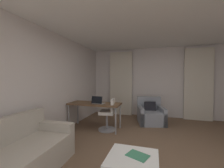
{
  "coord_description": "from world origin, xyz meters",
  "views": [
    {
      "loc": [
        -0.08,
        -2.61,
        1.45
      ],
      "look_at": [
        -1.23,
        1.21,
        1.29
      ],
      "focal_mm": 22.6,
      "sensor_mm": 36.0,
      "label": 1
    }
  ],
  "objects_px": {
    "desk": "(95,105)",
    "laptop": "(98,102)",
    "couch": "(6,165)",
    "armchair": "(151,115)",
    "magazine_open": "(138,155)",
    "desk_chair": "(108,116)"
  },
  "relations": [
    {
      "from": "desk",
      "to": "laptop",
      "type": "xyz_separation_m",
      "value": [
        0.13,
        -0.07,
        0.11
      ]
    },
    {
      "from": "couch",
      "to": "laptop",
      "type": "xyz_separation_m",
      "value": [
        0.36,
        2.31,
        0.5
      ]
    },
    {
      "from": "armchair",
      "to": "desk",
      "type": "bearing_deg",
      "value": -146.77
    },
    {
      "from": "armchair",
      "to": "desk",
      "type": "relative_size",
      "value": 0.68
    },
    {
      "from": "armchair",
      "to": "laptop",
      "type": "distance_m",
      "value": 1.84
    },
    {
      "from": "armchair",
      "to": "desk",
      "type": "xyz_separation_m",
      "value": [
        -1.54,
        -1.01,
        0.41
      ]
    },
    {
      "from": "armchair",
      "to": "desk",
      "type": "height_order",
      "value": "armchair"
    },
    {
      "from": "desk",
      "to": "couch",
      "type": "bearing_deg",
      "value": -95.49
    },
    {
      "from": "desk",
      "to": "magazine_open",
      "type": "distance_m",
      "value": 2.36
    },
    {
      "from": "desk",
      "to": "laptop",
      "type": "bearing_deg",
      "value": -27.15
    },
    {
      "from": "desk",
      "to": "magazine_open",
      "type": "height_order",
      "value": "desk"
    },
    {
      "from": "couch",
      "to": "desk_chair",
      "type": "height_order",
      "value": "desk_chair"
    },
    {
      "from": "couch",
      "to": "desk",
      "type": "height_order",
      "value": "couch"
    },
    {
      "from": "desk_chair",
      "to": "laptop",
      "type": "height_order",
      "value": "laptop"
    },
    {
      "from": "laptop",
      "to": "desk_chair",
      "type": "bearing_deg",
      "value": 8.45
    },
    {
      "from": "desk_chair",
      "to": "magazine_open",
      "type": "xyz_separation_m",
      "value": [
        1.02,
        -1.82,
        0.02
      ]
    },
    {
      "from": "couch",
      "to": "armchair",
      "type": "height_order",
      "value": "couch"
    },
    {
      "from": "couch",
      "to": "magazine_open",
      "type": "height_order",
      "value": "couch"
    },
    {
      "from": "couch",
      "to": "laptop",
      "type": "relative_size",
      "value": 5.85
    },
    {
      "from": "couch",
      "to": "desk",
      "type": "xyz_separation_m",
      "value": [
        0.23,
        2.38,
        0.39
      ]
    },
    {
      "from": "desk",
      "to": "desk_chair",
      "type": "height_order",
      "value": "desk_chair"
    },
    {
      "from": "desk",
      "to": "laptop",
      "type": "relative_size",
      "value": 4.37
    }
  ]
}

